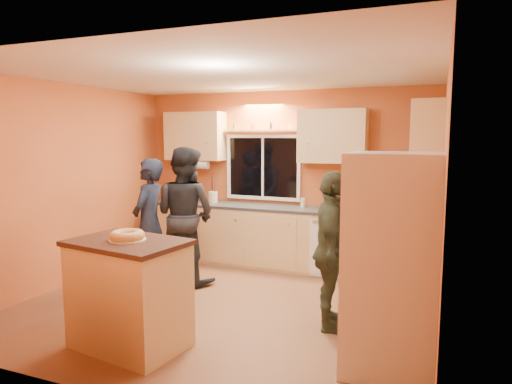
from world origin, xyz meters
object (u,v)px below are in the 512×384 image
at_px(person_right, 332,251).
at_px(refrigerator, 392,264).
at_px(island, 129,293).
at_px(person_center, 185,215).
at_px(person_left, 149,222).

bearing_deg(person_right, refrigerator, -146.95).
distance_m(island, person_center, 1.96).
distance_m(refrigerator, person_right, 0.89).
bearing_deg(person_right, person_center, 57.94).
bearing_deg(person_center, person_left, 42.82).
xyz_separation_m(refrigerator, person_center, (-2.76, 1.39, -0.00)).
relative_size(person_left, person_center, 0.92).
xyz_separation_m(person_left, person_right, (2.50, -0.50, -0.03)).
relative_size(refrigerator, person_center, 1.01).
distance_m(person_left, person_center, 0.47).
bearing_deg(island, person_right, 42.16).
distance_m(island, person_right, 1.97).
relative_size(island, person_left, 0.68).
xyz_separation_m(refrigerator, person_right, (-0.63, 0.62, -0.10)).
relative_size(refrigerator, person_left, 1.10).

